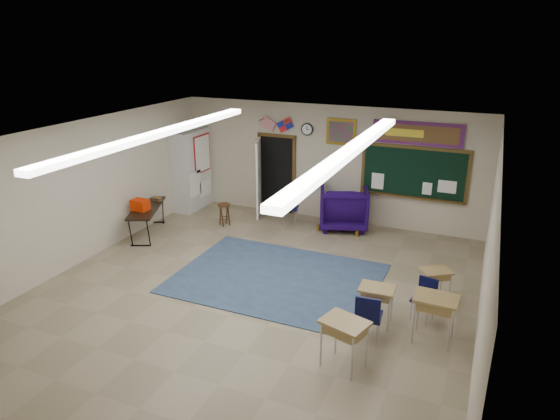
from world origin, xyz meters
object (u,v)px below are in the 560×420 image
at_px(wooden_stool, 224,214).
at_px(wingback_armchair, 344,207).
at_px(folding_table, 147,219).
at_px(student_desk_front_left, 376,304).
at_px(student_desk_front_right, 435,284).

bearing_deg(wooden_stool, wingback_armchair, 20.74).
xyz_separation_m(wingback_armchair, folding_table, (-4.27, -2.33, -0.16)).
bearing_deg(folding_table, wooden_stool, 18.00).
distance_m(wingback_armchair, student_desk_front_left, 4.46).
distance_m(wingback_armchair, student_desk_front_right, 3.90).
height_order(wingback_armchair, folding_table, wingback_armchair).
bearing_deg(student_desk_front_right, student_desk_front_left, -158.14).
height_order(wingback_armchair, student_desk_front_left, wingback_armchair).
height_order(student_desk_front_left, wooden_stool, student_desk_front_left).
relative_size(wingback_armchair, wooden_stool, 2.08).
bearing_deg(wingback_armchair, folding_table, 10.07).
bearing_deg(student_desk_front_left, folding_table, 161.53).
relative_size(folding_table, wooden_stool, 3.09).
bearing_deg(folding_table, student_desk_front_right, -27.99).
distance_m(wingback_armchair, wooden_stool, 3.03).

